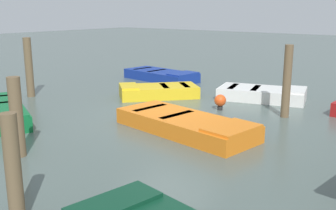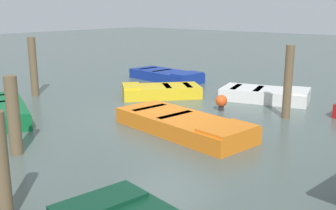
{
  "view_description": "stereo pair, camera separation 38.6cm",
  "coord_description": "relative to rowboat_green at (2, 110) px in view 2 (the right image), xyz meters",
  "views": [
    {
      "loc": [
        8.73,
        6.77,
        3.03
      ],
      "look_at": [
        0.0,
        0.0,
        0.35
      ],
      "focal_mm": 42.71,
      "sensor_mm": 36.0,
      "label": 1
    },
    {
      "loc": [
        8.49,
        7.07,
        3.03
      ],
      "look_at": [
        0.0,
        0.0,
        0.35
      ],
      "focal_mm": 42.71,
      "sensor_mm": 36.0,
      "label": 2
    }
  ],
  "objects": [
    {
      "name": "mooring_piling_far_left",
      "position": [
        -2.25,
        -1.9,
        0.82
      ],
      "size": [
        0.27,
        0.27,
        2.06
      ],
      "primitive_type": "cylinder",
      "color": "brown",
      "rests_on": "ground_plane"
    },
    {
      "name": "rowboat_orange",
      "position": [
        -2.17,
        4.84,
        -0.0
      ],
      "size": [
        1.96,
        3.91,
        0.46
      ],
      "rotation": [
        0.0,
        0.0,
        1.43
      ],
      "color": "orange",
      "rests_on": "ground_plane"
    },
    {
      "name": "rowboat_green",
      "position": [
        0.0,
        0.0,
        0.0
      ],
      "size": [
        2.53,
        3.72,
        0.46
      ],
      "rotation": [
        0.0,
        0.0,
        1.15
      ],
      "color": "#0F602D",
      "rests_on": "ground_plane"
    },
    {
      "name": "rowboat_yellow",
      "position": [
        -4.92,
        1.71,
        0.0
      ],
      "size": [
        2.85,
        2.7,
        0.46
      ],
      "rotation": [
        0.0,
        0.0,
        5.58
      ],
      "color": "gold",
      "rests_on": "ground_plane"
    },
    {
      "name": "mooring_piling_mid_left",
      "position": [
        2.87,
        5.43,
        0.61
      ],
      "size": [
        0.23,
        0.23,
        1.64
      ],
      "primitive_type": "cylinder",
      "color": "brown",
      "rests_on": "ground_plane"
    },
    {
      "name": "mooring_piling_center",
      "position": [
        1.33,
        3.04,
        0.63
      ],
      "size": [
        0.27,
        0.27,
        1.69
      ],
      "primitive_type": "cylinder",
      "color": "brown",
      "rests_on": "ground_plane"
    },
    {
      "name": "marker_buoy",
      "position": [
        -4.66,
        4.36,
        0.07
      ],
      "size": [
        0.36,
        0.36,
        0.48
      ],
      "color": "#262626",
      "rests_on": "ground_plane"
    },
    {
      "name": "ground_plane",
      "position": [
        -3.05,
        3.6,
        -0.22
      ],
      "size": [
        80.0,
        80.0,
        0.0
      ],
      "primitive_type": "plane",
      "color": "#4C5B56"
    },
    {
      "name": "mooring_piling_near_left",
      "position": [
        -5.09,
        6.24,
        0.81
      ],
      "size": [
        0.23,
        0.23,
        2.06
      ],
      "primitive_type": "cylinder",
      "color": "brown",
      "rests_on": "ground_plane"
    },
    {
      "name": "rowboat_blue",
      "position": [
        -7.62,
        -0.31,
        0.0
      ],
      "size": [
        1.76,
        3.45,
        0.46
      ],
      "rotation": [
        0.0,
        0.0,
        1.46
      ],
      "color": "navy",
      "rests_on": "ground_plane"
    },
    {
      "name": "rowboat_white",
      "position": [
        -6.74,
        4.79,
        0.0
      ],
      "size": [
        2.09,
        3.09,
        0.46
      ],
      "rotation": [
        0.0,
        0.0,
        1.84
      ],
      "color": "silver",
      "rests_on": "ground_plane"
    }
  ]
}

